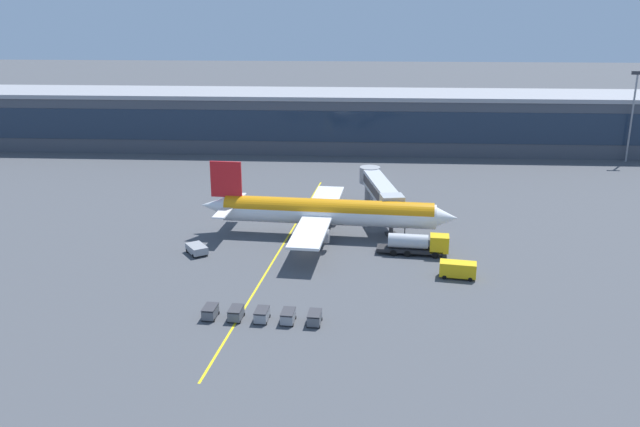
{
  "coord_description": "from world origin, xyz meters",
  "views": [
    {
      "loc": [
        7.33,
        -96.06,
        36.66
      ],
      "look_at": [
        1.18,
        5.57,
        4.5
      ],
      "focal_mm": 37.59,
      "sensor_mm": 36.0,
      "label": 1
    }
  ],
  "objects_px": {
    "baggage_cart_4": "(315,318)",
    "crew_van": "(457,269)",
    "main_airliner": "(326,212)",
    "baggage_cart_0": "(210,312)",
    "baggage_cart_2": "(262,315)",
    "baggage_cart_3": "(288,316)",
    "fuel_tanker": "(418,244)",
    "baggage_cart_1": "(236,313)",
    "pushback_tug": "(197,249)"
  },
  "relations": [
    {
      "from": "baggage_cart_4",
      "to": "crew_van",
      "type": "bearing_deg",
      "value": 38.93
    },
    {
      "from": "crew_van",
      "to": "baggage_cart_3",
      "type": "xyz_separation_m",
      "value": [
        -22.03,
        -14.99,
        -0.53
      ]
    },
    {
      "from": "baggage_cart_1",
      "to": "baggage_cart_2",
      "type": "distance_m",
      "value": 3.2
    },
    {
      "from": "pushback_tug",
      "to": "crew_van",
      "type": "height_order",
      "value": "crew_van"
    },
    {
      "from": "crew_van",
      "to": "baggage_cart_1",
      "type": "xyz_separation_m",
      "value": [
        -28.41,
        -14.56,
        -0.53
      ]
    },
    {
      "from": "baggage_cart_1",
      "to": "baggage_cart_2",
      "type": "height_order",
      "value": "same"
    },
    {
      "from": "baggage_cart_4",
      "to": "baggage_cart_2",
      "type": "bearing_deg",
      "value": 176.1
    },
    {
      "from": "baggage_cart_0",
      "to": "baggage_cart_3",
      "type": "xyz_separation_m",
      "value": [
        9.58,
        -0.65,
        0.0
      ]
    },
    {
      "from": "crew_van",
      "to": "baggage_cart_4",
      "type": "relative_size",
      "value": 1.91
    },
    {
      "from": "baggage_cart_0",
      "to": "baggage_cart_4",
      "type": "bearing_deg",
      "value": -3.9
    },
    {
      "from": "pushback_tug",
      "to": "main_airliner",
      "type": "bearing_deg",
      "value": 26.16
    },
    {
      "from": "main_airliner",
      "to": "crew_van",
      "type": "bearing_deg",
      "value": -40.58
    },
    {
      "from": "baggage_cart_0",
      "to": "baggage_cart_4",
      "type": "height_order",
      "value": "same"
    },
    {
      "from": "fuel_tanker",
      "to": "baggage_cart_1",
      "type": "height_order",
      "value": "fuel_tanker"
    },
    {
      "from": "pushback_tug",
      "to": "baggage_cart_4",
      "type": "relative_size",
      "value": 1.61
    },
    {
      "from": "crew_van",
      "to": "baggage_cart_2",
      "type": "relative_size",
      "value": 1.91
    },
    {
      "from": "main_airliner",
      "to": "baggage_cart_4",
      "type": "relative_size",
      "value": 15.36
    },
    {
      "from": "baggage_cart_2",
      "to": "baggage_cart_3",
      "type": "xyz_separation_m",
      "value": [
        3.19,
        -0.22,
        0.0
      ]
    },
    {
      "from": "fuel_tanker",
      "to": "baggage_cart_4",
      "type": "xyz_separation_m",
      "value": [
        -14.05,
        -23.92,
        -0.96
      ]
    },
    {
      "from": "baggage_cart_1",
      "to": "baggage_cart_3",
      "type": "bearing_deg",
      "value": -3.9
    },
    {
      "from": "fuel_tanker",
      "to": "baggage_cart_2",
      "type": "bearing_deg",
      "value": -131.04
    },
    {
      "from": "baggage_cart_2",
      "to": "baggage_cart_4",
      "type": "bearing_deg",
      "value": -3.9
    },
    {
      "from": "main_airliner",
      "to": "fuel_tanker",
      "type": "bearing_deg",
      "value": -28.09
    },
    {
      "from": "main_airliner",
      "to": "baggage_cart_2",
      "type": "height_order",
      "value": "main_airliner"
    },
    {
      "from": "baggage_cart_0",
      "to": "baggage_cart_2",
      "type": "distance_m",
      "value": 6.4
    },
    {
      "from": "pushback_tug",
      "to": "baggage_cart_1",
      "type": "height_order",
      "value": "baggage_cart_1"
    },
    {
      "from": "baggage_cart_1",
      "to": "baggage_cart_0",
      "type": "bearing_deg",
      "value": 176.1
    },
    {
      "from": "main_airliner",
      "to": "baggage_cart_3",
      "type": "distance_m",
      "value": 31.65
    },
    {
      "from": "main_airliner",
      "to": "baggage_cart_2",
      "type": "xyz_separation_m",
      "value": [
        -6.16,
        -31.1,
        -3.41
      ]
    },
    {
      "from": "main_airliner",
      "to": "crew_van",
      "type": "xyz_separation_m",
      "value": [
        19.06,
        -16.33,
        -2.88
      ]
    },
    {
      "from": "pushback_tug",
      "to": "baggage_cart_3",
      "type": "relative_size",
      "value": 1.61
    },
    {
      "from": "fuel_tanker",
      "to": "baggage_cart_3",
      "type": "distance_m",
      "value": 29.33
    },
    {
      "from": "baggage_cart_1",
      "to": "crew_van",
      "type": "bearing_deg",
      "value": 27.13
    },
    {
      "from": "baggage_cart_4",
      "to": "baggage_cart_3",
      "type": "bearing_deg",
      "value": 176.1
    },
    {
      "from": "main_airliner",
      "to": "baggage_cart_0",
      "type": "xyz_separation_m",
      "value": [
        -12.54,
        -30.67,
        -3.41
      ]
    },
    {
      "from": "pushback_tug",
      "to": "baggage_cart_3",
      "type": "bearing_deg",
      "value": -53.34
    },
    {
      "from": "fuel_tanker",
      "to": "pushback_tug",
      "type": "height_order",
      "value": "fuel_tanker"
    },
    {
      "from": "main_airliner",
      "to": "baggage_cart_4",
      "type": "bearing_deg",
      "value": -89.59
    },
    {
      "from": "baggage_cart_3",
      "to": "baggage_cart_2",
      "type": "bearing_deg",
      "value": 176.1
    },
    {
      "from": "main_airliner",
      "to": "baggage_cart_2",
      "type": "bearing_deg",
      "value": -101.2
    },
    {
      "from": "baggage_cart_2",
      "to": "baggage_cart_3",
      "type": "bearing_deg",
      "value": -3.9
    },
    {
      "from": "baggage_cart_0",
      "to": "baggage_cart_1",
      "type": "relative_size",
      "value": 1.0
    },
    {
      "from": "pushback_tug",
      "to": "baggage_cart_1",
      "type": "xyz_separation_m",
      "value": [
        9.89,
        -21.43,
        -0.07
      ]
    },
    {
      "from": "pushback_tug",
      "to": "baggage_cart_4",
      "type": "distance_m",
      "value": 29.45
    },
    {
      "from": "main_airliner",
      "to": "pushback_tug",
      "type": "xyz_separation_m",
      "value": [
        -19.25,
        -9.45,
        -3.34
      ]
    },
    {
      "from": "crew_van",
      "to": "baggage_cart_3",
      "type": "distance_m",
      "value": 26.65
    },
    {
      "from": "baggage_cart_4",
      "to": "pushback_tug",
      "type": "bearing_deg",
      "value": 131.4
    },
    {
      "from": "pushback_tug",
      "to": "crew_van",
      "type": "xyz_separation_m",
      "value": [
        38.31,
        -6.88,
        0.47
      ]
    },
    {
      "from": "baggage_cart_1",
      "to": "baggage_cart_2",
      "type": "relative_size",
      "value": 1.0
    },
    {
      "from": "crew_van",
      "to": "baggage_cart_4",
      "type": "bearing_deg",
      "value": -141.07
    }
  ]
}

